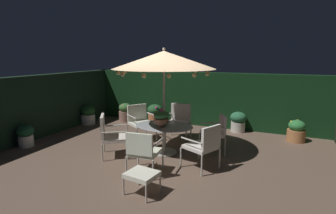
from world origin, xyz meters
The scene contains 20 objects.
ground_plane centered at (0.00, 0.00, -0.01)m, with size 8.51×6.76×0.02m, color brown.
hedge_backdrop_rear centered at (0.00, 3.23, 0.92)m, with size 8.51×0.30×1.84m, color black.
hedge_backdrop_left centered at (-4.11, 0.00, 0.92)m, with size 0.30×6.76×1.84m, color black.
patio_dining_table centered at (-0.12, 0.24, 0.54)m, with size 1.46×1.10×0.71m.
patio_umbrella centered at (-0.12, 0.24, 2.29)m, with size 2.45×2.45×2.58m.
centerpiece_planter centered at (-0.13, 0.10, 0.95)m, with size 0.36×0.36×0.43m.
patio_chair_north centered at (1.06, -0.32, 0.57)m, with size 0.83×0.81×0.99m.
patio_chair_northeast centered at (1.05, 0.78, 0.56)m, with size 0.75×0.75×0.95m.
patio_chair_east centered at (-0.21, 1.54, 0.58)m, with size 0.69×0.61×1.00m.
patio_chair_southeast centered at (-1.21, 0.96, 0.58)m, with size 0.88×0.88×1.00m.
patio_chair_south centered at (-1.22, -0.48, 0.57)m, with size 0.84×0.85×1.02m.
patio_chair_southwest centered at (-0.01, -1.05, 0.54)m, with size 0.66×0.65×0.92m.
ottoman_footrest centered at (0.34, -1.72, 0.34)m, with size 0.58×0.53×0.40m.
potted_plant_back_center centered at (1.28, 2.89, 0.34)m, with size 0.51×0.51×0.64m.
potted_plant_right_far centered at (-2.76, 2.63, 0.34)m, with size 0.49×0.48×0.67m.
potted_plant_back_right centered at (-0.72, 2.74, 0.30)m, with size 0.40×0.40×0.55m.
potted_plant_right_near centered at (2.94, 2.55, 0.30)m, with size 0.49×0.49×0.61m.
potted_plant_left_near centered at (-3.70, -0.80, 0.32)m, with size 0.43×0.43×0.58m.
potted_plant_back_left centered at (-1.51, 2.56, 0.39)m, with size 0.52×0.52×0.73m.
potted_plant_front_corner centered at (-3.77, 1.76, 0.33)m, with size 0.50×0.50×0.66m.
Camera 1 is at (2.44, -5.46, 2.39)m, focal length 28.11 mm.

